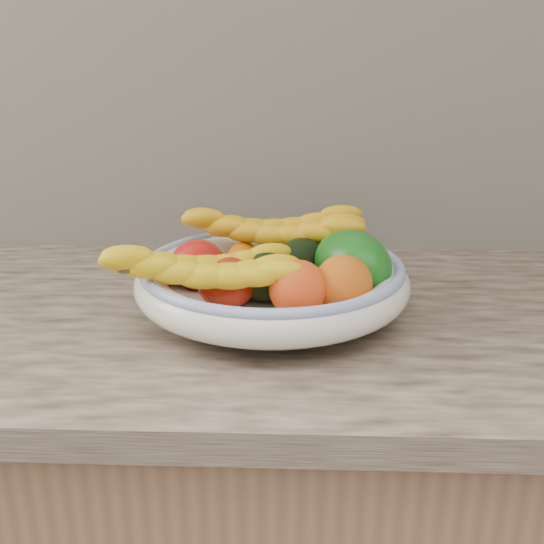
{
  "coord_description": "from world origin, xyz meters",
  "views": [
    {
      "loc": [
        0.03,
        0.84,
        1.24
      ],
      "look_at": [
        0.0,
        1.66,
        0.96
      ],
      "focal_mm": 40.0,
      "sensor_mm": 36.0,
      "label": 1
    }
  ],
  "objects_px": {
    "green_mango": "(352,264)",
    "banana_bunch_front": "(203,275)",
    "fruit_bowl": "(272,280)",
    "banana_bunch_back": "(272,235)"
  },
  "relations": [
    {
      "from": "green_mango",
      "to": "banana_bunch_front",
      "type": "height_order",
      "value": "green_mango"
    },
    {
      "from": "fruit_bowl",
      "to": "banana_bunch_front",
      "type": "height_order",
      "value": "banana_bunch_front"
    },
    {
      "from": "green_mango",
      "to": "banana_bunch_back",
      "type": "xyz_separation_m",
      "value": [
        -0.12,
        0.1,
        0.01
      ]
    },
    {
      "from": "green_mango",
      "to": "banana_bunch_back",
      "type": "bearing_deg",
      "value": 102.23
    },
    {
      "from": "fruit_bowl",
      "to": "green_mango",
      "type": "bearing_deg",
      "value": -2.98
    },
    {
      "from": "fruit_bowl",
      "to": "green_mango",
      "type": "distance_m",
      "value": 0.12
    },
    {
      "from": "banana_bunch_back",
      "to": "banana_bunch_front",
      "type": "bearing_deg",
      "value": -112.94
    },
    {
      "from": "banana_bunch_front",
      "to": "banana_bunch_back",
      "type": "bearing_deg",
      "value": 51.13
    },
    {
      "from": "green_mango",
      "to": "banana_bunch_front",
      "type": "xyz_separation_m",
      "value": [
        -0.2,
        -0.07,
        0.01
      ]
    },
    {
      "from": "fruit_bowl",
      "to": "banana_bunch_back",
      "type": "xyz_separation_m",
      "value": [
        -0.0,
        0.1,
        0.04
      ]
    }
  ]
}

